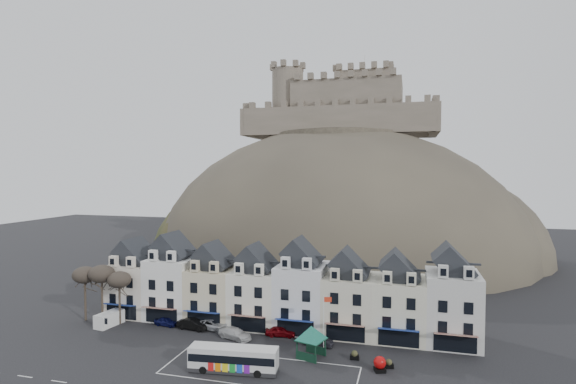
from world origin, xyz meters
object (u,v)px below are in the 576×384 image
object	(u,v)px
bus	(233,358)
car_silver	(213,324)
car_charcoal	(318,341)
red_buoy	(380,364)
flagpole	(324,320)
bus_shelter	(311,333)
white_van	(109,319)
car_black	(193,324)
car_white	(235,333)
car_maroon	(281,331)
car_navy	(166,322)

from	to	relation	value
bus	car_silver	distance (m)	14.26
bus	car_charcoal	size ratio (longest dim) A/B	2.57
red_buoy	flagpole	distance (m)	8.58
red_buoy	car_silver	world-z (taller)	red_buoy
bus_shelter	white_van	world-z (taller)	bus_shelter
bus	white_van	world-z (taller)	bus
red_buoy	car_charcoal	distance (m)	9.91
white_van	car_silver	distance (m)	15.50
white_van	car_black	distance (m)	12.73
bus	flagpole	size ratio (longest dim) A/B	1.42
bus	bus_shelter	world-z (taller)	bus_shelter
bus	car_silver	bearing A→B (deg)	117.62
car_silver	bus	bearing A→B (deg)	-138.01
car_white	red_buoy	bearing A→B (deg)	-85.26
car_maroon	bus	bearing A→B (deg)	163.44
red_buoy	car_charcoal	size ratio (longest dim) A/B	0.44
bus	car_charcoal	xyz separation A→B (m)	(7.70, 9.80, -0.91)
flagpole	car_navy	xyz separation A→B (m)	(-24.08, 3.44, -3.51)
bus	car_white	xyz separation A→B (m)	(-3.59, 9.30, -0.85)
car_black	red_buoy	bearing A→B (deg)	-97.47
bus_shelter	car_maroon	size ratio (longest dim) A/B	1.41
bus_shelter	car_navy	xyz separation A→B (m)	(-22.85, 5.43, -2.42)
car_white	car_navy	bearing A→B (deg)	98.79
car_black	car_maroon	bearing A→B (deg)	-79.96
car_white	car_charcoal	bearing A→B (deg)	-68.33
car_navy	car_maroon	size ratio (longest dim) A/B	0.86
bus	car_black	size ratio (longest dim) A/B	2.17
bus	car_white	world-z (taller)	bus
car_maroon	car_silver	bearing A→B (deg)	83.72
bus	car_navy	bearing A→B (deg)	136.69
bus_shelter	flagpole	distance (m)	2.58
car_maroon	car_charcoal	bearing A→B (deg)	-115.85
car_black	car_silver	size ratio (longest dim) A/B	0.93
car_silver	car_white	world-z (taller)	car_white
car_white	car_maroon	world-z (taller)	car_white
car_silver	car_white	size ratio (longest dim) A/B	1.02
car_navy	car_silver	xyz separation A→B (m)	(7.23, 0.38, 0.10)
bus_shelter	white_van	bearing A→B (deg)	-169.52
car_maroon	car_charcoal	distance (m)	5.89
car_silver	car_black	bearing A→B (deg)	113.31
car_silver	car_charcoal	xyz separation A→B (m)	(15.66, -2.00, -0.06)
flagpole	white_van	world-z (taller)	flagpole
white_van	car_charcoal	bearing A→B (deg)	9.29
car_navy	car_silver	size ratio (longest dim) A/B	0.71
car_navy	white_van	bearing A→B (deg)	111.32
bus	red_buoy	world-z (taller)	bus
car_charcoal	red_buoy	bearing A→B (deg)	-118.29
bus_shelter	car_maroon	xyz separation A→B (m)	(-5.50, 5.79, -2.32)
bus_shelter	car_navy	bearing A→B (deg)	-176.78
bus	car_maroon	size ratio (longest dim) A/B	2.45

